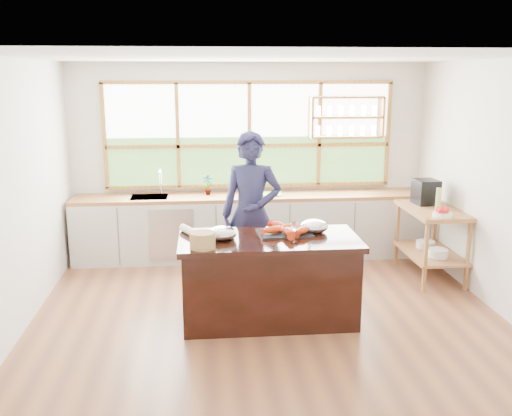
{
  "coord_description": "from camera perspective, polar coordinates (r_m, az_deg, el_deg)",
  "views": [
    {
      "loc": [
        -0.66,
        -5.78,
        2.55
      ],
      "look_at": [
        -0.1,
        0.15,
        1.13
      ],
      "focal_mm": 40.0,
      "sensor_mm": 36.0,
      "label": 1
    }
  ],
  "objects": [
    {
      "name": "wine_bottle",
      "position": [
        7.42,
        17.78,
        0.92
      ],
      "size": [
        0.07,
        0.07,
        0.27
      ],
      "primitive_type": "cylinder",
      "rotation": [
        0.0,
        0.0,
        -0.12
      ],
      "color": "#ADC762",
      "rests_on": "right_shelf_unit"
    },
    {
      "name": "mixing_bowl_left",
      "position": [
        5.8,
        -3.38,
        -2.53
      ],
      "size": [
        0.3,
        0.3,
        0.14
      ],
      "primitive_type": "ellipsoid",
      "color": "#B3B5BA",
      "rests_on": "island"
    },
    {
      "name": "wicker_basket",
      "position": [
        5.51,
        -5.37,
        -3.24
      ],
      "size": [
        0.25,
        0.25,
        0.16
      ],
      "primitive_type": "cylinder",
      "color": "#A08049",
      "rests_on": "island"
    },
    {
      "name": "fruit_bowl",
      "position": [
        7.06,
        18.15,
        -0.45
      ],
      "size": [
        0.23,
        0.23,
        0.11
      ],
      "color": "white",
      "rests_on": "right_shelf_unit"
    },
    {
      "name": "mixing_bowl_right",
      "position": [
        6.08,
        5.84,
        -1.84
      ],
      "size": [
        0.3,
        0.3,
        0.14
      ],
      "primitive_type": "ellipsoid",
      "color": "#B3B5BA",
      "rests_on": "island"
    },
    {
      "name": "cook",
      "position": [
        6.59,
        -0.47,
        -0.63
      ],
      "size": [
        0.79,
        0.63,
        1.91
      ],
      "primitive_type": "imported",
      "rotation": [
        0.0,
        0.0,
        -0.27
      ],
      "color": "#1C1C3D",
      "rests_on": "ground_plane"
    },
    {
      "name": "espresso_machine",
      "position": [
        7.65,
        16.62,
        1.55
      ],
      "size": [
        0.31,
        0.32,
        0.32
      ],
      "primitive_type": "cube",
      "rotation": [
        0.0,
        0.0,
        0.1
      ],
      "color": "black",
      "rests_on": "right_shelf_unit"
    },
    {
      "name": "ground_plane",
      "position": [
        6.35,
        1.06,
        -10.3
      ],
      "size": [
        5.0,
        5.0,
        0.0
      ],
      "primitive_type": "plane",
      "color": "brown"
    },
    {
      "name": "parchment_roll",
      "position": [
        6.02,
        -6.75,
        -2.25
      ],
      "size": [
        0.21,
        0.3,
        0.08
      ],
      "primitive_type": "cylinder",
      "rotation": [
        1.57,
        0.0,
        0.47
      ],
      "color": "white",
      "rests_on": "island"
    },
    {
      "name": "island",
      "position": [
        6.0,
        1.3,
        -7.09
      ],
      "size": [
        1.85,
        0.9,
        0.9
      ],
      "color": "black",
      "rests_on": "ground_plane"
    },
    {
      "name": "lobster_pile",
      "position": [
        5.97,
        3.11,
        -2.12
      ],
      "size": [
        0.52,
        0.48,
        0.08
      ],
      "color": "red",
      "rests_on": "slate_board"
    },
    {
      "name": "slate_board",
      "position": [
        6.01,
        2.85,
        -2.5
      ],
      "size": [
        0.58,
        0.45,
        0.02
      ],
      "primitive_type": "cube",
      "rotation": [
        0.0,
        0.0,
        0.09
      ],
      "color": "black",
      "rests_on": "island"
    },
    {
      "name": "right_shelf_unit",
      "position": [
        7.51,
        17.15,
        -2.26
      ],
      "size": [
        0.62,
        1.1,
        0.9
      ],
      "color": "#A27136",
      "rests_on": "ground_plane"
    },
    {
      "name": "potted_plant",
      "position": [
        7.93,
        -4.88,
        2.36
      ],
      "size": [
        0.16,
        0.12,
        0.29
      ],
      "primitive_type": "imported",
      "rotation": [
        0.0,
        0.0,
        -0.13
      ],
      "color": "slate",
      "rests_on": "back_counter"
    },
    {
      "name": "cutting_board",
      "position": [
        7.94,
        1.12,
        1.42
      ],
      "size": [
        0.43,
        0.34,
        0.01
      ],
      "primitive_type": "cube",
      "rotation": [
        0.0,
        0.0,
        -0.09
      ],
      "color": "#64C644",
      "rests_on": "back_counter"
    },
    {
      "name": "room_shell",
      "position": [
        6.38,
        0.83,
        6.18
      ],
      "size": [
        5.02,
        4.52,
        2.71
      ],
      "color": "beige",
      "rests_on": "ground_plane"
    },
    {
      "name": "back_counter",
      "position": [
        8.03,
        -0.61,
        -1.78
      ],
      "size": [
        4.9,
        0.63,
        0.9
      ],
      "color": "beige",
      "rests_on": "ground_plane"
    },
    {
      "name": "wine_glass",
      "position": [
        5.65,
        3.86,
        -1.94
      ],
      "size": [
        0.08,
        0.08,
        0.22
      ],
      "color": "white",
      "rests_on": "island"
    }
  ]
}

